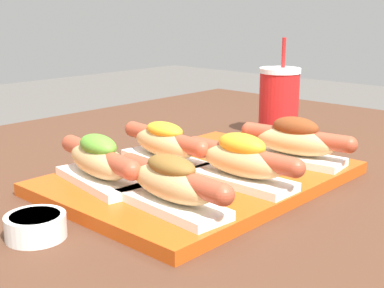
{
  "coord_description": "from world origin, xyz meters",
  "views": [
    {
      "loc": [
        -0.6,
        -0.52,
        0.98
      ],
      "look_at": [
        -0.03,
        0.01,
        0.78
      ],
      "focal_mm": 50.0,
      "sensor_mm": 36.0,
      "label": 1
    }
  ],
  "objects_px": {
    "drink_cup": "(279,102)",
    "hot_dog_2": "(295,141)",
    "hot_dog_3": "(99,161)",
    "hot_dog_4": "(165,143)",
    "sauce_bowl": "(37,226)",
    "serving_tray": "(202,178)",
    "hot_dog_0": "(171,183)",
    "hot_dog_1": "(241,160)"
  },
  "relations": [
    {
      "from": "sauce_bowl",
      "to": "hot_dog_2",
      "type": "bearing_deg",
      "value": -10.81
    },
    {
      "from": "hot_dog_1",
      "to": "hot_dog_2",
      "type": "bearing_deg",
      "value": 2.08
    },
    {
      "from": "hot_dog_4",
      "to": "sauce_bowl",
      "type": "relative_size",
      "value": 2.84
    },
    {
      "from": "drink_cup",
      "to": "serving_tray",
      "type": "bearing_deg",
      "value": -164.73
    },
    {
      "from": "hot_dog_1",
      "to": "sauce_bowl",
      "type": "relative_size",
      "value": 2.86
    },
    {
      "from": "hot_dog_3",
      "to": "hot_dog_4",
      "type": "xyz_separation_m",
      "value": [
        0.13,
        0.0,
        -0.0
      ]
    },
    {
      "from": "hot_dog_2",
      "to": "hot_dog_0",
      "type": "bearing_deg",
      "value": -179.74
    },
    {
      "from": "serving_tray",
      "to": "hot_dog_3",
      "type": "distance_m",
      "value": 0.16
    },
    {
      "from": "hot_dog_1",
      "to": "hot_dog_2",
      "type": "relative_size",
      "value": 1.01
    },
    {
      "from": "sauce_bowl",
      "to": "drink_cup",
      "type": "relative_size",
      "value": 0.35
    },
    {
      "from": "hot_dog_0",
      "to": "hot_dog_2",
      "type": "xyz_separation_m",
      "value": [
        0.28,
        0.0,
        0.0
      ]
    },
    {
      "from": "hot_dog_3",
      "to": "sauce_bowl",
      "type": "bearing_deg",
      "value": -156.31
    },
    {
      "from": "hot_dog_0",
      "to": "drink_cup",
      "type": "xyz_separation_m",
      "value": [
        0.48,
        0.17,
        0.02
      ]
    },
    {
      "from": "hot_dog_4",
      "to": "sauce_bowl",
      "type": "xyz_separation_m",
      "value": [
        -0.27,
        -0.06,
        -0.04
      ]
    },
    {
      "from": "sauce_bowl",
      "to": "hot_dog_0",
      "type": "bearing_deg",
      "value": -30.36
    },
    {
      "from": "drink_cup",
      "to": "hot_dog_2",
      "type": "bearing_deg",
      "value": -140.54
    },
    {
      "from": "hot_dog_1",
      "to": "hot_dog_3",
      "type": "relative_size",
      "value": 1.01
    },
    {
      "from": "drink_cup",
      "to": "hot_dog_0",
      "type": "bearing_deg",
      "value": -160.87
    },
    {
      "from": "hot_dog_2",
      "to": "drink_cup",
      "type": "xyz_separation_m",
      "value": [
        0.2,
        0.16,
        0.02
      ]
    },
    {
      "from": "hot_dog_3",
      "to": "hot_dog_4",
      "type": "relative_size",
      "value": 0.99
    },
    {
      "from": "sauce_bowl",
      "to": "drink_cup",
      "type": "distance_m",
      "value": 0.62
    },
    {
      "from": "hot_dog_1",
      "to": "sauce_bowl",
      "type": "distance_m",
      "value": 0.29
    },
    {
      "from": "hot_dog_1",
      "to": "hot_dog_0",
      "type": "bearing_deg",
      "value": 178.27
    },
    {
      "from": "serving_tray",
      "to": "hot_dog_1",
      "type": "bearing_deg",
      "value": -92.91
    },
    {
      "from": "hot_dog_0",
      "to": "hot_dog_1",
      "type": "distance_m",
      "value": 0.13
    },
    {
      "from": "hot_dog_4",
      "to": "drink_cup",
      "type": "xyz_separation_m",
      "value": [
        0.35,
        0.02,
        0.02
      ]
    },
    {
      "from": "hot_dog_1",
      "to": "drink_cup",
      "type": "relative_size",
      "value": 1.01
    },
    {
      "from": "hot_dog_3",
      "to": "drink_cup",
      "type": "height_order",
      "value": "drink_cup"
    },
    {
      "from": "hot_dog_2",
      "to": "sauce_bowl",
      "type": "xyz_separation_m",
      "value": [
        -0.42,
        0.08,
        -0.04
      ]
    },
    {
      "from": "serving_tray",
      "to": "hot_dog_0",
      "type": "relative_size",
      "value": 2.19
    },
    {
      "from": "hot_dog_1",
      "to": "hot_dog_2",
      "type": "xyz_separation_m",
      "value": [
        0.15,
        0.01,
        0.0
      ]
    },
    {
      "from": "serving_tray",
      "to": "hot_dog_2",
      "type": "distance_m",
      "value": 0.16
    },
    {
      "from": "hot_dog_3",
      "to": "drink_cup",
      "type": "relative_size",
      "value": 1.0
    },
    {
      "from": "serving_tray",
      "to": "sauce_bowl",
      "type": "relative_size",
      "value": 6.26
    },
    {
      "from": "hot_dog_1",
      "to": "drink_cup",
      "type": "bearing_deg",
      "value": 26.21
    },
    {
      "from": "hot_dog_4",
      "to": "hot_dog_0",
      "type": "bearing_deg",
      "value": -131.99
    },
    {
      "from": "serving_tray",
      "to": "hot_dog_4",
      "type": "relative_size",
      "value": 2.2
    },
    {
      "from": "hot_dog_2",
      "to": "serving_tray",
      "type": "bearing_deg",
      "value": 153.13
    },
    {
      "from": "sauce_bowl",
      "to": "drink_cup",
      "type": "bearing_deg",
      "value": 7.87
    },
    {
      "from": "hot_dog_1",
      "to": "hot_dog_4",
      "type": "distance_m",
      "value": 0.15
    },
    {
      "from": "hot_dog_3",
      "to": "drink_cup",
      "type": "xyz_separation_m",
      "value": [
        0.48,
        0.03,
        0.02
      ]
    },
    {
      "from": "hot_dog_0",
      "to": "sauce_bowl",
      "type": "bearing_deg",
      "value": 149.64
    }
  ]
}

